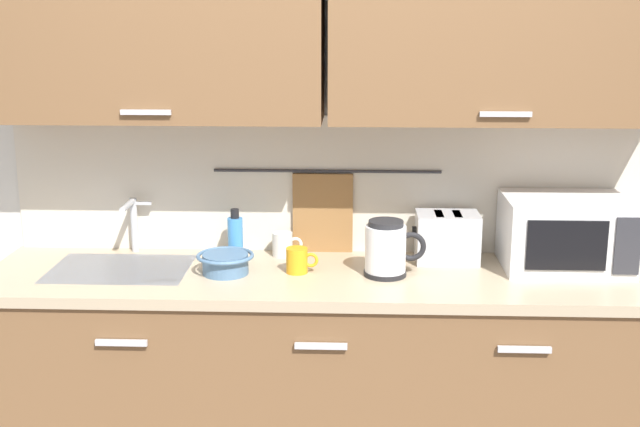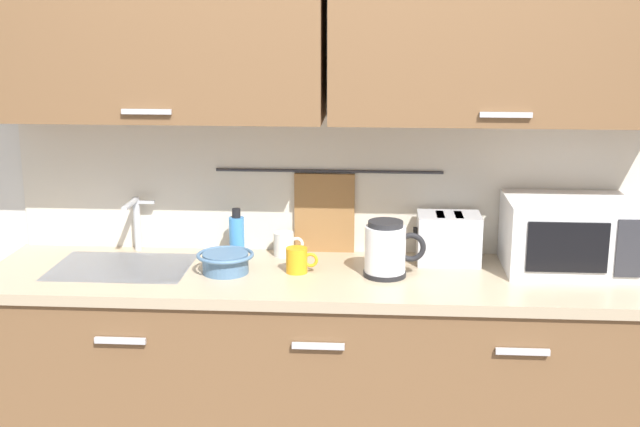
{
  "view_description": "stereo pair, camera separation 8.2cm",
  "coord_description": "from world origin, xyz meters",
  "px_view_note": "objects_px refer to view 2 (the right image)",
  "views": [
    {
      "loc": [
        0.11,
        -2.66,
        1.87
      ],
      "look_at": [
        -0.02,
        0.33,
        1.12
      ],
      "focal_mm": 46.88,
      "sensor_mm": 36.0,
      "label": 1
    },
    {
      "loc": [
        0.19,
        -2.65,
        1.87
      ],
      "look_at": [
        -0.02,
        0.33,
        1.12
      ],
      "focal_mm": 46.88,
      "sensor_mm": 36.0,
      "label": 2
    }
  ],
  "objects_px": {
    "dish_soap_bottle": "(237,236)",
    "toaster": "(448,238)",
    "microwave": "(567,235)",
    "mug_near_sink": "(285,244)",
    "mixing_bowl": "(225,261)",
    "electric_kettle": "(386,249)",
    "mug_by_kettle": "(297,260)"
  },
  "relations": [
    {
      "from": "dish_soap_bottle",
      "to": "mug_by_kettle",
      "type": "xyz_separation_m",
      "value": [
        0.26,
        -0.18,
        -0.04
      ]
    },
    {
      "from": "electric_kettle",
      "to": "toaster",
      "type": "height_order",
      "value": "electric_kettle"
    },
    {
      "from": "electric_kettle",
      "to": "mug_near_sink",
      "type": "xyz_separation_m",
      "value": [
        -0.4,
        0.23,
        -0.05
      ]
    },
    {
      "from": "microwave",
      "to": "mixing_bowl",
      "type": "height_order",
      "value": "microwave"
    },
    {
      "from": "electric_kettle",
      "to": "mug_near_sink",
      "type": "relative_size",
      "value": 1.89
    },
    {
      "from": "toaster",
      "to": "microwave",
      "type": "bearing_deg",
      "value": -8.13
    },
    {
      "from": "dish_soap_bottle",
      "to": "mug_by_kettle",
      "type": "distance_m",
      "value": 0.32
    },
    {
      "from": "mug_near_sink",
      "to": "mug_by_kettle",
      "type": "bearing_deg",
      "value": -71.24
    },
    {
      "from": "microwave",
      "to": "mug_by_kettle",
      "type": "height_order",
      "value": "microwave"
    },
    {
      "from": "mixing_bowl",
      "to": "toaster",
      "type": "bearing_deg",
      "value": 13.0
    },
    {
      "from": "microwave",
      "to": "mug_near_sink",
      "type": "distance_m",
      "value": 1.08
    },
    {
      "from": "microwave",
      "to": "mixing_bowl",
      "type": "bearing_deg",
      "value": -174.11
    },
    {
      "from": "dish_soap_bottle",
      "to": "mug_by_kettle",
      "type": "height_order",
      "value": "dish_soap_bottle"
    },
    {
      "from": "microwave",
      "to": "electric_kettle",
      "type": "xyz_separation_m",
      "value": [
        -0.67,
        -0.13,
        -0.03
      ]
    },
    {
      "from": "electric_kettle",
      "to": "toaster",
      "type": "distance_m",
      "value": 0.31
    },
    {
      "from": "electric_kettle",
      "to": "mixing_bowl",
      "type": "relative_size",
      "value": 1.06
    },
    {
      "from": "dish_soap_bottle",
      "to": "mixing_bowl",
      "type": "distance_m",
      "value": 0.21
    },
    {
      "from": "microwave",
      "to": "toaster",
      "type": "bearing_deg",
      "value": 171.87
    },
    {
      "from": "electric_kettle",
      "to": "mixing_bowl",
      "type": "distance_m",
      "value": 0.6
    },
    {
      "from": "dish_soap_bottle",
      "to": "toaster",
      "type": "distance_m",
      "value": 0.83
    },
    {
      "from": "microwave",
      "to": "dish_soap_bottle",
      "type": "bearing_deg",
      "value": 176.61
    },
    {
      "from": "electric_kettle",
      "to": "mug_near_sink",
      "type": "distance_m",
      "value": 0.46
    },
    {
      "from": "mug_near_sink",
      "to": "mixing_bowl",
      "type": "bearing_deg",
      "value": -129.93
    },
    {
      "from": "microwave",
      "to": "mixing_bowl",
      "type": "relative_size",
      "value": 2.15
    },
    {
      "from": "mug_near_sink",
      "to": "toaster",
      "type": "relative_size",
      "value": 0.47
    },
    {
      "from": "electric_kettle",
      "to": "toaster",
      "type": "xyz_separation_m",
      "value": [
        0.24,
        0.19,
        -0.01
      ]
    },
    {
      "from": "dish_soap_bottle",
      "to": "mug_by_kettle",
      "type": "bearing_deg",
      "value": -35.55
    },
    {
      "from": "microwave",
      "to": "electric_kettle",
      "type": "distance_m",
      "value": 0.69
    },
    {
      "from": "microwave",
      "to": "electric_kettle",
      "type": "height_order",
      "value": "microwave"
    },
    {
      "from": "mug_by_kettle",
      "to": "mug_near_sink",
      "type": "bearing_deg",
      "value": 108.76
    },
    {
      "from": "microwave",
      "to": "mug_near_sink",
      "type": "bearing_deg",
      "value": 174.58
    },
    {
      "from": "toaster",
      "to": "mug_by_kettle",
      "type": "height_order",
      "value": "toaster"
    }
  ]
}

